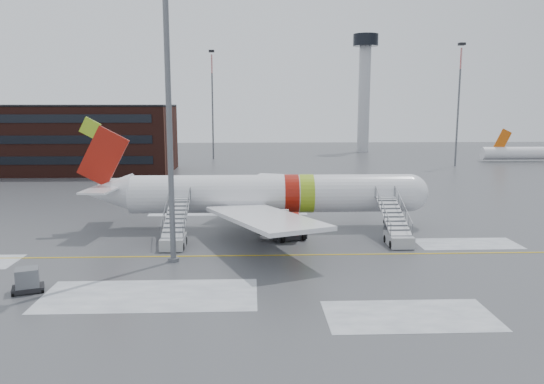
{
  "coord_description": "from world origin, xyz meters",
  "views": [
    {
      "loc": [
        0.7,
        -43.36,
        12.35
      ],
      "look_at": [
        2.66,
        6.98,
        4.0
      ],
      "focal_mm": 35.0,
      "sensor_mm": 36.0,
      "label": 1
    }
  ],
  "objects_px": {
    "airstair_fwd": "(397,232)",
    "airstair_aft": "(175,234)",
    "pushback_tug": "(287,232)",
    "uld_container": "(28,281)",
    "light_mast_near": "(168,83)",
    "airliner": "(262,195)"
  },
  "relations": [
    {
      "from": "pushback_tug",
      "to": "light_mast_near",
      "type": "bearing_deg",
      "value": -146.08
    },
    {
      "from": "airstair_aft",
      "to": "uld_container",
      "type": "relative_size",
      "value": 3.28
    },
    {
      "from": "airstair_aft",
      "to": "pushback_tug",
      "type": "height_order",
      "value": "airstair_aft"
    },
    {
      "from": "airstair_aft",
      "to": "airliner",
      "type": "bearing_deg",
      "value": 39.82
    },
    {
      "from": "airstair_fwd",
      "to": "airstair_aft",
      "type": "height_order",
      "value": "same"
    },
    {
      "from": "airliner",
      "to": "airstair_fwd",
      "type": "distance_m",
      "value": 13.83
    },
    {
      "from": "pushback_tug",
      "to": "airstair_aft",
      "type": "bearing_deg",
      "value": -171.17
    },
    {
      "from": "pushback_tug",
      "to": "light_mast_near",
      "type": "xyz_separation_m",
      "value": [
        -9.52,
        -6.4,
        13.22
      ]
    },
    {
      "from": "airliner",
      "to": "airstair_fwd",
      "type": "bearing_deg",
      "value": -28.65
    },
    {
      "from": "airstair_fwd",
      "to": "pushback_tug",
      "type": "xyz_separation_m",
      "value": [
        -9.71,
        1.57,
        -0.32
      ]
    },
    {
      "from": "airliner",
      "to": "pushback_tug",
      "type": "relative_size",
      "value": 10.51
    },
    {
      "from": "pushback_tug",
      "to": "uld_container",
      "type": "bearing_deg",
      "value": -144.5
    },
    {
      "from": "uld_container",
      "to": "light_mast_near",
      "type": "relative_size",
      "value": 0.09
    },
    {
      "from": "airliner",
      "to": "pushback_tug",
      "type": "distance_m",
      "value": 6.07
    },
    {
      "from": "airstair_fwd",
      "to": "light_mast_near",
      "type": "height_order",
      "value": "light_mast_near"
    },
    {
      "from": "airliner",
      "to": "uld_container",
      "type": "distance_m",
      "value": 24.18
    },
    {
      "from": "airstair_aft",
      "to": "pushback_tug",
      "type": "xyz_separation_m",
      "value": [
        10.09,
        1.57,
        -0.32
      ]
    },
    {
      "from": "light_mast_near",
      "to": "airstair_fwd",
      "type": "bearing_deg",
      "value": 14.11
    },
    {
      "from": "airstair_aft",
      "to": "light_mast_near",
      "type": "height_order",
      "value": "light_mast_near"
    },
    {
      "from": "airstair_fwd",
      "to": "airstair_aft",
      "type": "xyz_separation_m",
      "value": [
        -19.8,
        0.0,
        0.0
      ]
    },
    {
      "from": "pushback_tug",
      "to": "uld_container",
      "type": "height_order",
      "value": "pushback_tug"
    },
    {
      "from": "airliner",
      "to": "uld_container",
      "type": "relative_size",
      "value": 14.93
    }
  ]
}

